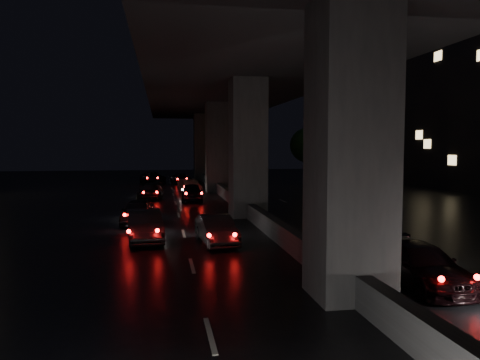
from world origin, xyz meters
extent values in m
plane|color=black|center=(0.00, 0.00, 0.00)|extent=(120.00, 120.00, 0.00)
cube|color=#353638|center=(0.00, -10.00, 4.00)|extent=(2.00, 2.00, 8.00)
cube|color=#353638|center=(0.00, 5.00, 4.00)|extent=(2.00, 2.00, 8.00)
cube|color=#353638|center=(0.00, 20.00, 4.00)|extent=(2.00, 2.00, 8.00)
cube|color=#353638|center=(0.00, 35.00, 4.00)|extent=(2.00, 2.00, 8.00)
cube|color=black|center=(0.00, 5.00, 8.75)|extent=(12.00, 80.00, 1.50)
cube|color=#353638|center=(-5.80, 5.00, 10.00)|extent=(0.40, 80.00, 1.00)
cube|color=#353638|center=(5.80, 5.00, 10.00)|extent=(0.40, 80.00, 1.00)
cube|color=#353638|center=(0.00, 5.00, 0.42)|extent=(0.45, 70.00, 0.85)
cylinder|color=black|center=(11.00, 12.00, 1.40)|extent=(0.44, 0.44, 2.80)
sphere|color=black|center=(11.00, 12.00, 4.22)|extent=(3.80, 3.80, 3.80)
cylinder|color=black|center=(11.00, 28.00, 1.40)|extent=(0.44, 0.44, 2.80)
sphere|color=black|center=(11.00, 28.00, 4.22)|extent=(3.80, 3.80, 3.80)
cylinder|color=#2D2D33|center=(11.50, 18.00, 4.50)|extent=(0.18, 0.18, 9.00)
cube|color=#2D2D33|center=(10.40, 18.00, 8.90)|extent=(2.40, 0.10, 0.10)
sphere|color=#FFA632|center=(9.30, 18.00, 8.70)|extent=(0.44, 0.44, 0.44)
imported|color=black|center=(2.52, -9.38, 0.61)|extent=(1.73, 4.20, 1.22)
imported|color=black|center=(-5.74, -1.37, 0.66)|extent=(1.75, 4.12, 1.32)
imported|color=black|center=(-2.73, -2.53, 0.60)|extent=(1.60, 3.72, 1.19)
imported|color=black|center=(-6.24, 3.22, 0.65)|extent=(1.85, 3.93, 1.30)
imported|color=black|center=(-5.82, 15.00, 0.58)|extent=(2.16, 4.21, 1.17)
imported|color=black|center=(-2.74, 13.03, 0.66)|extent=(1.76, 3.93, 1.31)
imported|color=#5C594F|center=(-2.56, 19.03, 0.61)|extent=(2.03, 3.89, 1.22)
imported|color=black|center=(-2.82, 29.12, 0.57)|extent=(2.45, 4.33, 1.14)
imported|color=black|center=(-5.91, 29.86, 0.66)|extent=(3.13, 5.09, 1.32)
camera|label=1|loc=(-5.02, -21.87, 4.12)|focal=35.00mm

